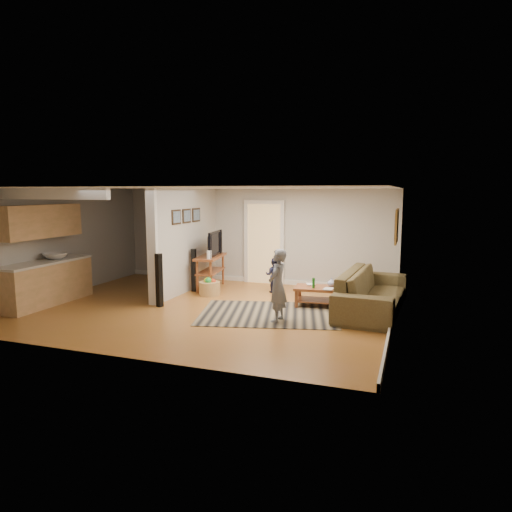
{
  "coord_description": "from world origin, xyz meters",
  "views": [
    {
      "loc": [
        4.05,
        -8.45,
        2.43
      ],
      "look_at": [
        0.96,
        0.4,
        1.1
      ],
      "focal_mm": 32.0,
      "sensor_mm": 36.0,
      "label": 1
    }
  ],
  "objects_px": {
    "tv_console": "(211,259)",
    "child": "(277,321)",
    "sofa": "(372,311)",
    "coffee_table": "(321,291)",
    "toddler": "(274,292)",
    "speaker_right": "(194,270)",
    "speaker_left": "(159,280)",
    "toy_basket": "(210,288)"
  },
  "relations": [
    {
      "from": "sofa",
      "to": "speaker_right",
      "type": "relative_size",
      "value": 2.72
    },
    {
      "from": "speaker_right",
      "to": "toy_basket",
      "type": "height_order",
      "value": "speaker_right"
    },
    {
      "from": "toy_basket",
      "to": "child",
      "type": "xyz_separation_m",
      "value": [
        2.14,
        -1.57,
        -0.18
      ]
    },
    {
      "from": "toy_basket",
      "to": "child",
      "type": "distance_m",
      "value": 2.66
    },
    {
      "from": "sofa",
      "to": "child",
      "type": "relative_size",
      "value": 2.07
    },
    {
      "from": "sofa",
      "to": "toddler",
      "type": "xyz_separation_m",
      "value": [
        -2.42,
        1.02,
        0.0
      ]
    },
    {
      "from": "coffee_table",
      "to": "toddler",
      "type": "distance_m",
      "value": 1.69
    },
    {
      "from": "sofa",
      "to": "speaker_left",
      "type": "bearing_deg",
      "value": 107.96
    },
    {
      "from": "toddler",
      "to": "speaker_right",
      "type": "bearing_deg",
      "value": 10.61
    },
    {
      "from": "speaker_right",
      "to": "toy_basket",
      "type": "distance_m",
      "value": 0.7
    },
    {
      "from": "sofa",
      "to": "coffee_table",
      "type": "distance_m",
      "value": 1.12
    },
    {
      "from": "speaker_right",
      "to": "toddler",
      "type": "distance_m",
      "value": 2.02
    },
    {
      "from": "sofa",
      "to": "coffee_table",
      "type": "relative_size",
      "value": 2.52
    },
    {
      "from": "sofa",
      "to": "speaker_right",
      "type": "distance_m",
      "value": 4.36
    },
    {
      "from": "coffee_table",
      "to": "toy_basket",
      "type": "height_order",
      "value": "coffee_table"
    },
    {
      "from": "sofa",
      "to": "toy_basket",
      "type": "xyz_separation_m",
      "value": [
        -3.76,
        0.23,
        0.18
      ]
    },
    {
      "from": "tv_console",
      "to": "child",
      "type": "xyz_separation_m",
      "value": [
        2.41,
        -2.27,
        -0.76
      ]
    },
    {
      "from": "child",
      "to": "toddler",
      "type": "bearing_deg",
      "value": -157.96
    },
    {
      "from": "sofa",
      "to": "toddler",
      "type": "bearing_deg",
      "value": 70.75
    },
    {
      "from": "coffee_table",
      "to": "speaker_left",
      "type": "bearing_deg",
      "value": -160.3
    },
    {
      "from": "sofa",
      "to": "speaker_right",
      "type": "bearing_deg",
      "value": 86.98
    },
    {
      "from": "sofa",
      "to": "child",
      "type": "height_order",
      "value": "child"
    },
    {
      "from": "child",
      "to": "toddler",
      "type": "xyz_separation_m",
      "value": [
        -0.8,
        2.36,
        0.0
      ]
    },
    {
      "from": "child",
      "to": "toddler",
      "type": "height_order",
      "value": "child"
    },
    {
      "from": "speaker_right",
      "to": "sofa",
      "type": "bearing_deg",
      "value": -8.98
    },
    {
      "from": "tv_console",
      "to": "speaker_right",
      "type": "xyz_separation_m",
      "value": [
        -0.27,
        -0.43,
        -0.24
      ]
    },
    {
      "from": "speaker_left",
      "to": "speaker_right",
      "type": "distance_m",
      "value": 1.6
    },
    {
      "from": "sofa",
      "to": "coffee_table",
      "type": "bearing_deg",
      "value": 90.57
    },
    {
      "from": "speaker_right",
      "to": "tv_console",
      "type": "bearing_deg",
      "value": 55.73
    },
    {
      "from": "sofa",
      "to": "toddler",
      "type": "distance_m",
      "value": 2.62
    },
    {
      "from": "toy_basket",
      "to": "speaker_left",
      "type": "bearing_deg",
      "value": -112.2
    },
    {
      "from": "coffee_table",
      "to": "speaker_right",
      "type": "distance_m",
      "value": 3.27
    },
    {
      "from": "speaker_left",
      "to": "speaker_right",
      "type": "xyz_separation_m",
      "value": [
        0.0,
        1.6,
        -0.05
      ]
    },
    {
      "from": "tv_console",
      "to": "sofa",
      "type": "bearing_deg",
      "value": -21.48
    },
    {
      "from": "speaker_right",
      "to": "child",
      "type": "bearing_deg",
      "value": -36.86
    },
    {
      "from": "coffee_table",
      "to": "speaker_right",
      "type": "bearing_deg",
      "value": 172.19
    },
    {
      "from": "speaker_right",
      "to": "toddler",
      "type": "relative_size",
      "value": 1.24
    },
    {
      "from": "speaker_left",
      "to": "toddler",
      "type": "xyz_separation_m",
      "value": [
        1.88,
        2.12,
        -0.57
      ]
    },
    {
      "from": "sofa",
      "to": "tv_console",
      "type": "height_order",
      "value": "tv_console"
    },
    {
      "from": "child",
      "to": "toy_basket",
      "type": "bearing_deg",
      "value": -122.91
    },
    {
      "from": "speaker_right",
      "to": "child",
      "type": "xyz_separation_m",
      "value": [
        2.68,
        -1.84,
        -0.53
      ]
    },
    {
      "from": "coffee_table",
      "to": "child",
      "type": "height_order",
      "value": "child"
    }
  ]
}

